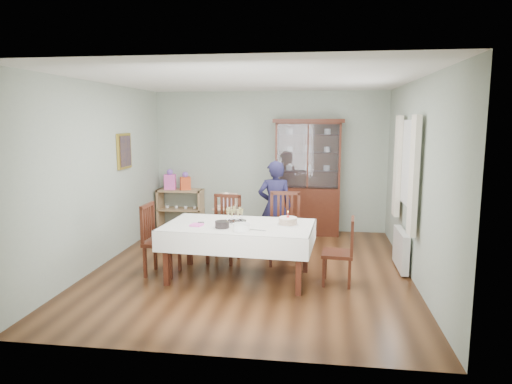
% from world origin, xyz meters
% --- Properties ---
extents(floor, '(5.00, 5.00, 0.00)m').
position_xyz_m(floor, '(0.00, 0.00, 0.00)').
color(floor, '#593319').
rests_on(floor, ground).
extents(room_shell, '(5.00, 5.00, 5.00)m').
position_xyz_m(room_shell, '(0.00, 0.53, 1.70)').
color(room_shell, '#9EAA99').
rests_on(room_shell, floor).
extents(dining_table, '(2.07, 1.28, 0.76)m').
position_xyz_m(dining_table, '(-0.11, -0.40, 0.38)').
color(dining_table, '#401C10').
rests_on(dining_table, floor).
extents(china_cabinet, '(1.30, 0.48, 2.18)m').
position_xyz_m(china_cabinet, '(0.75, 2.26, 1.12)').
color(china_cabinet, '#401C10').
rests_on(china_cabinet, floor).
extents(sideboard, '(0.90, 0.38, 0.80)m').
position_xyz_m(sideboard, '(-1.75, 2.28, 0.40)').
color(sideboard, tan).
rests_on(sideboard, floor).
extents(picture_frame, '(0.04, 0.48, 0.58)m').
position_xyz_m(picture_frame, '(-2.22, 0.80, 1.65)').
color(picture_frame, gold).
rests_on(picture_frame, room_shell).
extents(window, '(0.04, 1.02, 1.22)m').
position_xyz_m(window, '(2.22, 0.30, 1.55)').
color(window, white).
rests_on(window, room_shell).
extents(curtain_left, '(0.07, 0.30, 1.55)m').
position_xyz_m(curtain_left, '(2.16, -0.32, 1.45)').
color(curtain_left, silver).
rests_on(curtain_left, room_shell).
extents(curtain_right, '(0.07, 0.30, 1.55)m').
position_xyz_m(curtain_right, '(2.16, 0.92, 1.45)').
color(curtain_right, silver).
rests_on(curtain_right, room_shell).
extents(radiator, '(0.10, 0.80, 0.55)m').
position_xyz_m(radiator, '(2.16, 0.30, 0.30)').
color(radiator, white).
rests_on(radiator, floor).
extents(chair_far_left, '(0.52, 0.52, 1.01)m').
position_xyz_m(chair_far_left, '(-0.47, 0.34, 0.30)').
color(chair_far_left, '#401C10').
rests_on(chair_far_left, floor).
extents(chair_far_right, '(0.50, 0.50, 1.07)m').
position_xyz_m(chair_far_right, '(0.46, 0.37, 0.32)').
color(chair_far_right, '#401C10').
rests_on(chair_far_right, floor).
extents(chair_end_left, '(0.47, 0.47, 1.00)m').
position_xyz_m(chair_end_left, '(-1.22, -0.37, 0.30)').
color(chair_end_left, '#401C10').
rests_on(chair_end_left, floor).
extents(chair_end_right, '(0.43, 0.43, 0.89)m').
position_xyz_m(chair_end_right, '(1.24, -0.43, 0.27)').
color(chair_end_right, '#401C10').
rests_on(chair_end_right, floor).
extents(woman, '(0.60, 0.44, 1.51)m').
position_xyz_m(woman, '(0.26, 0.94, 0.76)').
color(woman, black).
rests_on(woman, floor).
extents(high_chair, '(0.49, 0.49, 0.94)m').
position_xyz_m(high_chair, '(-0.60, 1.18, 0.37)').
color(high_chair, black).
rests_on(high_chair, floor).
extents(champagne_tray, '(0.33, 0.33, 0.20)m').
position_xyz_m(champagne_tray, '(-0.19, -0.26, 0.82)').
color(champagne_tray, silver).
rests_on(champagne_tray, dining_table).
extents(birthday_cake, '(0.29, 0.29, 0.20)m').
position_xyz_m(birthday_cake, '(0.56, -0.36, 0.81)').
color(birthday_cake, white).
rests_on(birthday_cake, dining_table).
extents(plate_stack_dark, '(0.23, 0.23, 0.09)m').
position_xyz_m(plate_stack_dark, '(-0.29, -0.62, 0.80)').
color(plate_stack_dark, black).
rests_on(plate_stack_dark, dining_table).
extents(plate_stack_white, '(0.28, 0.28, 0.09)m').
position_xyz_m(plate_stack_white, '(-0.01, -0.74, 0.81)').
color(plate_stack_white, white).
rests_on(plate_stack_white, dining_table).
extents(napkin_stack, '(0.18, 0.18, 0.02)m').
position_xyz_m(napkin_stack, '(-0.65, -0.55, 0.77)').
color(napkin_stack, '#FF5DC6').
rests_on(napkin_stack, dining_table).
extents(cutlery, '(0.14, 0.18, 0.01)m').
position_xyz_m(cutlery, '(-0.67, -0.43, 0.77)').
color(cutlery, silver).
rests_on(cutlery, dining_table).
extents(cake_knife, '(0.26, 0.09, 0.01)m').
position_xyz_m(cake_knife, '(0.18, -0.70, 0.77)').
color(cake_knife, silver).
rests_on(cake_knife, dining_table).
extents(gift_bag_pink, '(0.23, 0.17, 0.40)m').
position_xyz_m(gift_bag_pink, '(-1.95, 2.26, 0.98)').
color(gift_bag_pink, '#FF5DC6').
rests_on(gift_bag_pink, sideboard).
extents(gift_bag_orange, '(0.23, 0.20, 0.35)m').
position_xyz_m(gift_bag_orange, '(-1.63, 2.26, 0.96)').
color(gift_bag_orange, '#E55024').
rests_on(gift_bag_orange, sideboard).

